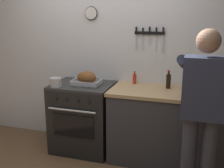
{
  "coord_description": "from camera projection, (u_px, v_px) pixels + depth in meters",
  "views": [
    {
      "loc": [
        1.15,
        -2.16,
        1.79
      ],
      "look_at": [
        0.22,
        0.85,
        0.97
      ],
      "focal_mm": 44.18,
      "sensor_mm": 36.0,
      "label": 1
    }
  ],
  "objects": [
    {
      "name": "wall_back",
      "position": [
        107.0,
        50.0,
        3.69
      ],
      "size": [
        6.0,
        0.13,
        2.6
      ],
      "color": "silver",
      "rests_on": "ground"
    },
    {
      "name": "cutting_board",
      "position": [
        202.0,
        94.0,
        3.06
      ],
      "size": [
        0.36,
        0.24,
        0.02
      ],
      "primitive_type": "cube",
      "color": "tan",
      "rests_on": "counter_block"
    },
    {
      "name": "bottle_soy_sauce",
      "position": [
        168.0,
        81.0,
        3.3
      ],
      "size": [
        0.06,
        0.06,
        0.22
      ],
      "color": "black",
      "rests_on": "counter_block"
    },
    {
      "name": "saucepan",
      "position": [
        56.0,
        82.0,
        3.39
      ],
      "size": [
        0.14,
        0.14,
        0.11
      ],
      "color": "#B7B7BC",
      "rests_on": "stove"
    },
    {
      "name": "bottle_cooking_oil",
      "position": [
        197.0,
        83.0,
        3.16
      ],
      "size": [
        0.07,
        0.07,
        0.26
      ],
      "color": "gold",
      "rests_on": "counter_block"
    },
    {
      "name": "bottle_hot_sauce",
      "position": [
        135.0,
        79.0,
        3.53
      ],
      "size": [
        0.05,
        0.05,
        0.16
      ],
      "color": "red",
      "rests_on": "counter_block"
    },
    {
      "name": "roasting_pan",
      "position": [
        87.0,
        79.0,
        3.46
      ],
      "size": [
        0.35,
        0.26,
        0.18
      ],
      "color": "#B7B7BC",
      "rests_on": "stove"
    },
    {
      "name": "counter_block",
      "position": [
        195.0,
        130.0,
        3.23
      ],
      "size": [
        2.03,
        0.65,
        0.9
      ],
      "color": "#38383D",
      "rests_on": "ground"
    },
    {
      "name": "stove",
      "position": [
        83.0,
        117.0,
        3.64
      ],
      "size": [
        0.76,
        0.67,
        0.9
      ],
      "color": "black",
      "rests_on": "ground"
    },
    {
      "name": "person_cook",
      "position": [
        203.0,
        107.0,
        2.51
      ],
      "size": [
        0.51,
        0.63,
        1.66
      ],
      "rotation": [
        0.0,
        0.0,
        1.68
      ],
      "color": "#383842",
      "rests_on": "ground"
    }
  ]
}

